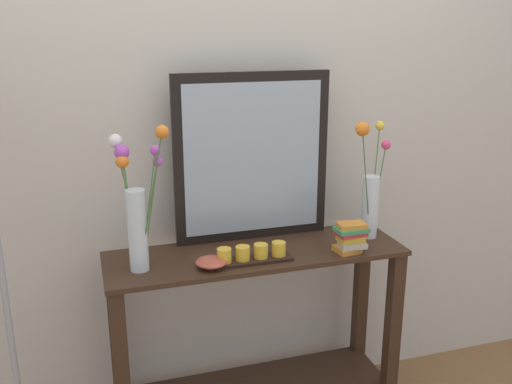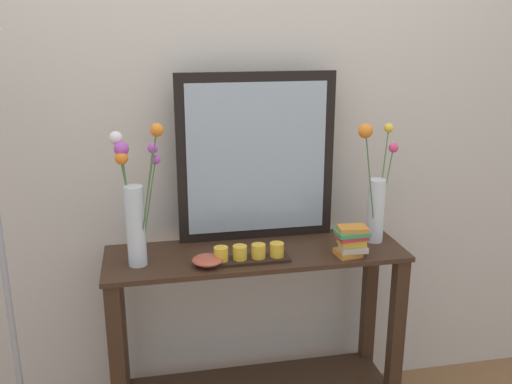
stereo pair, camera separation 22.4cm
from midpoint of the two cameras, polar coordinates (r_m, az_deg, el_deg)
name	(u,v)px [view 1 (the left image)]	position (r m, az deg, el deg)	size (l,w,h in m)	color
wall_back	(235,119)	(2.48, -4.75, 7.30)	(6.40, 0.08, 2.70)	beige
console_table	(256,327)	(2.48, -2.66, -13.47)	(1.22, 0.38, 0.85)	#382316
mirror_leaning	(252,158)	(2.37, -3.07, 3.41)	(0.67, 0.03, 0.71)	black
tall_vase_left	(136,209)	(2.14, -14.91, -1.68)	(0.20, 0.22, 0.56)	silver
vase_right	(370,193)	(2.44, 8.87, -0.15)	(0.22, 0.22, 0.53)	silver
candle_tray	(252,255)	(2.22, -3.32, -6.38)	(0.32, 0.09, 0.07)	black
decorative_bowl	(212,262)	(2.18, -7.46, -7.06)	(0.12, 0.12, 0.04)	#B24C38
book_stack	(351,237)	(2.31, 6.78, -4.57)	(0.13, 0.10, 0.12)	orange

